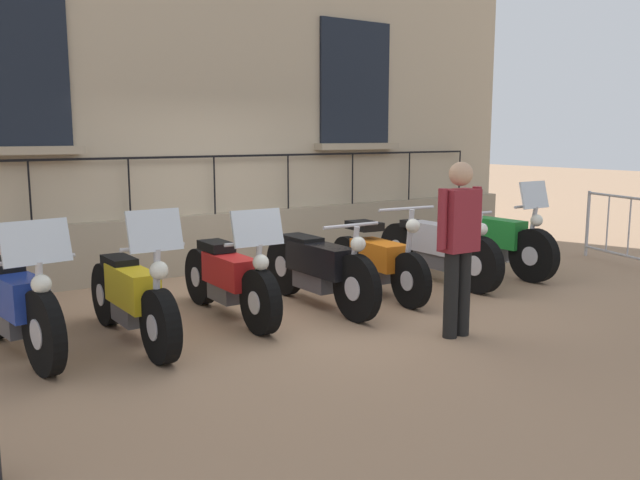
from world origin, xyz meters
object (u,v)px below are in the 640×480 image
Objects in this scene: motorcycle_silver at (437,249)px; motorcycle_blue at (16,306)px; motorcycle_red at (229,280)px; motorcycle_orange at (378,261)px; motorcycle_green at (493,241)px; motorcycle_black at (318,268)px; pedestrian_standing at (459,239)px; motorcycle_yellow at (132,299)px.

motorcycle_blue is at bearing -89.08° from motorcycle_silver.
motorcycle_blue is 0.98× the size of motorcycle_red.
motorcycle_silver is at bearing 90.92° from motorcycle_blue.
motorcycle_green reaches higher than motorcycle_orange.
motorcycle_silver is (-0.14, 1.13, 0.01)m from motorcycle_orange.
motorcycle_silver is (-0.08, 5.17, -0.01)m from motorcycle_blue.
motorcycle_blue is at bearing -91.72° from motorcycle_black.
motorcycle_red is at bearing -89.72° from motorcycle_green.
motorcycle_blue is 1.21× the size of pedestrian_standing.
motorcycle_green is at bearing 90.66° from motorcycle_blue.
motorcycle_black is at bearing 88.28° from motorcycle_blue.
motorcycle_orange is (-0.14, 3.07, 0.00)m from motorcycle_yellow.
pedestrian_standing reaches higher than motorcycle_black.
motorcycle_yellow is (0.20, 0.97, -0.03)m from motorcycle_blue.
motorcycle_yellow is at bearing 78.48° from motorcycle_blue.
motorcycle_black is 1.00× the size of motorcycle_green.
motorcycle_silver is (-0.03, 3.06, 0.02)m from motorcycle_red.
motorcycle_red is 3.07m from motorcycle_silver.
motorcycle_green reaches higher than motorcycle_blue.
motorcycle_yellow is at bearing -77.63° from motorcycle_red.
motorcycle_orange is (0.06, 4.04, -0.03)m from motorcycle_blue.
motorcycle_orange is 1.14m from motorcycle_silver.
motorcycle_silver is (-0.18, 2.02, -0.01)m from motorcycle_black.
motorcycle_red is 0.95× the size of motorcycle_silver.
pedestrian_standing reaches higher than motorcycle_green.
motorcycle_green reaches higher than motorcycle_yellow.
motorcycle_green is (-0.17, 3.08, 0.00)m from motorcycle_black.
motorcycle_black reaches higher than motorcycle_silver.
motorcycle_yellow is 2.18m from motorcycle_black.
motorcycle_yellow is at bearing -87.41° from motorcycle_orange.
motorcycle_green reaches higher than motorcycle_silver.
motorcycle_black is (0.15, 1.04, 0.03)m from motorcycle_red.
motorcycle_blue is 6.23m from motorcycle_green.
pedestrian_standing is (1.85, -1.54, 0.51)m from motorcycle_silver.
motorcycle_green is (0.01, 1.06, 0.01)m from motorcycle_silver.
motorcycle_blue is 0.95× the size of motorcycle_green.
motorcycle_blue is at bearing -89.34° from motorcycle_green.
motorcycle_black is 2.03m from motorcycle_silver.
motorcycle_black is at bearing -86.91° from motorcycle_green.
pedestrian_standing is (1.67, 0.49, 0.50)m from motorcycle_black.
motorcycle_silver is at bearing 90.58° from motorcycle_red.
motorcycle_orange is at bearing -82.90° from motorcycle_silver.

